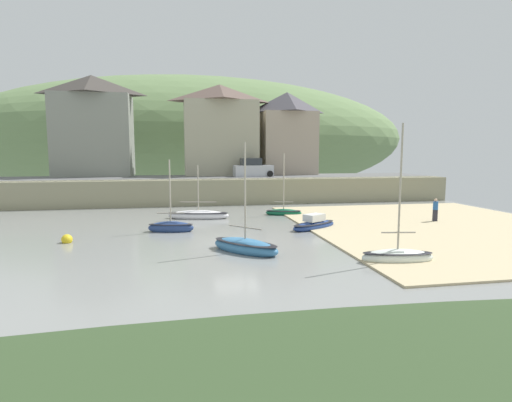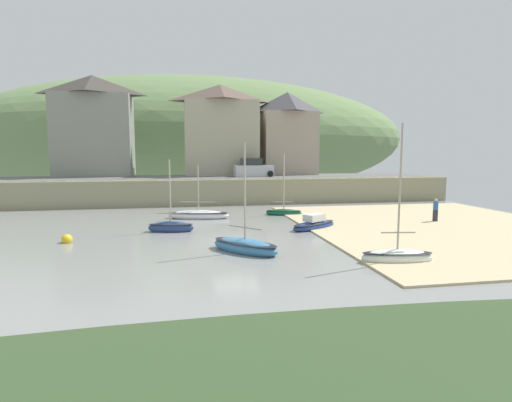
{
  "view_description": "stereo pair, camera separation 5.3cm",
  "coord_description": "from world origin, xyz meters",
  "px_view_note": "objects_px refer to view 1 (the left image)",
  "views": [
    {
      "loc": [
        -3.04,
        -22.4,
        4.99
      ],
      "look_at": [
        2.0,
        4.8,
        1.7
      ],
      "focal_mm": 28.96,
      "sensor_mm": 36.0,
      "label": 1
    },
    {
      "loc": [
        -2.99,
        -22.4,
        4.99
      ],
      "look_at": [
        2.0,
        4.8,
        1.7
      ],
      "focal_mm": 28.96,
      "sensor_mm": 36.0,
      "label": 2
    }
  ],
  "objects_px": {
    "rowboat_small_beached": "(314,225)",
    "waterfront_building_right": "(287,133)",
    "sailboat_nearest_shore": "(171,227)",
    "parked_car_near_slipway": "(253,169)",
    "fishing_boat_green": "(245,246)",
    "dinghy_open_wooden": "(284,212)",
    "sailboat_white_hull": "(397,256)",
    "mooring_buoy": "(67,240)",
    "waterfront_building_left": "(93,125)",
    "waterfront_building_centre": "(220,129)",
    "person_on_slipway": "(435,209)",
    "sailboat_far_left": "(199,215)"
  },
  "relations": [
    {
      "from": "dinghy_open_wooden",
      "to": "waterfront_building_left",
      "type": "bearing_deg",
      "value": 152.7
    },
    {
      "from": "sailboat_far_left",
      "to": "parked_car_near_slipway",
      "type": "xyz_separation_m",
      "value": [
        6.29,
        12.03,
        2.94
      ]
    },
    {
      "from": "dinghy_open_wooden",
      "to": "sailboat_far_left",
      "type": "height_order",
      "value": "dinghy_open_wooden"
    },
    {
      "from": "fishing_boat_green",
      "to": "sailboat_white_hull",
      "type": "bearing_deg",
      "value": 21.43
    },
    {
      "from": "sailboat_white_hull",
      "to": "sailboat_far_left",
      "type": "bearing_deg",
      "value": 128.62
    },
    {
      "from": "rowboat_small_beached",
      "to": "waterfront_building_right",
      "type": "bearing_deg",
      "value": 48.72
    },
    {
      "from": "waterfront_building_right",
      "to": "person_on_slipway",
      "type": "bearing_deg",
      "value": -76.14
    },
    {
      "from": "sailboat_white_hull",
      "to": "sailboat_far_left",
      "type": "height_order",
      "value": "sailboat_white_hull"
    },
    {
      "from": "sailboat_white_hull",
      "to": "mooring_buoy",
      "type": "distance_m",
      "value": 17.38
    },
    {
      "from": "sailboat_nearest_shore",
      "to": "parked_car_near_slipway",
      "type": "xyz_separation_m",
      "value": [
        8.24,
        16.93,
        2.91
      ]
    },
    {
      "from": "fishing_boat_green",
      "to": "sailboat_far_left",
      "type": "distance_m",
      "value": 11.19
    },
    {
      "from": "sailboat_far_left",
      "to": "person_on_slipway",
      "type": "relative_size",
      "value": 2.94
    },
    {
      "from": "waterfront_building_left",
      "to": "sailboat_far_left",
      "type": "distance_m",
      "value": 20.95
    },
    {
      "from": "sailboat_nearest_shore",
      "to": "mooring_buoy",
      "type": "bearing_deg",
      "value": -147.88
    },
    {
      "from": "sailboat_far_left",
      "to": "rowboat_small_beached",
      "type": "bearing_deg",
      "value": -26.3
    },
    {
      "from": "dinghy_open_wooden",
      "to": "sailboat_white_hull",
      "type": "height_order",
      "value": "sailboat_white_hull"
    },
    {
      "from": "sailboat_white_hull",
      "to": "waterfront_building_right",
      "type": "bearing_deg",
      "value": 93.02
    },
    {
      "from": "sailboat_nearest_shore",
      "to": "parked_car_near_slipway",
      "type": "height_order",
      "value": "sailboat_nearest_shore"
    },
    {
      "from": "waterfront_building_left",
      "to": "sailboat_far_left",
      "type": "relative_size",
      "value": 2.25
    },
    {
      "from": "waterfront_building_left",
      "to": "fishing_boat_green",
      "type": "relative_size",
      "value": 1.9
    },
    {
      "from": "waterfront_building_right",
      "to": "sailboat_white_hull",
      "type": "xyz_separation_m",
      "value": [
        -2.86,
        -30.77,
        -6.95
      ]
    },
    {
      "from": "fishing_boat_green",
      "to": "parked_car_near_slipway",
      "type": "bearing_deg",
      "value": 126.71
    },
    {
      "from": "fishing_boat_green",
      "to": "parked_car_near_slipway",
      "type": "xyz_separation_m",
      "value": [
        4.47,
        23.07,
        2.91
      ]
    },
    {
      "from": "waterfront_building_centre",
      "to": "sailboat_far_left",
      "type": "xyz_separation_m",
      "value": [
        -3.31,
        -16.53,
        -7.28
      ]
    },
    {
      "from": "fishing_boat_green",
      "to": "parked_car_near_slipway",
      "type": "relative_size",
      "value": 1.35
    },
    {
      "from": "waterfront_building_centre",
      "to": "sailboat_far_left",
      "type": "relative_size",
      "value": 2.13
    },
    {
      "from": "sailboat_white_hull",
      "to": "sailboat_nearest_shore",
      "type": "bearing_deg",
      "value": 146.05
    },
    {
      "from": "rowboat_small_beached",
      "to": "sailboat_far_left",
      "type": "distance_m",
      "value": 9.17
    },
    {
      "from": "sailboat_white_hull",
      "to": "parked_car_near_slipway",
      "type": "xyz_separation_m",
      "value": [
        -2.03,
        26.27,
        2.91
      ]
    },
    {
      "from": "rowboat_small_beached",
      "to": "sailboat_far_left",
      "type": "relative_size",
      "value": 0.81
    },
    {
      "from": "waterfront_building_left",
      "to": "waterfront_building_centre",
      "type": "bearing_deg",
      "value": -0.0
    },
    {
      "from": "waterfront_building_right",
      "to": "mooring_buoy",
      "type": "bearing_deg",
      "value": -128.33
    },
    {
      "from": "sailboat_far_left",
      "to": "fishing_boat_green",
      "type": "bearing_deg",
      "value": -69.01
    },
    {
      "from": "waterfront_building_right",
      "to": "mooring_buoy",
      "type": "height_order",
      "value": "waterfront_building_right"
    },
    {
      "from": "sailboat_white_hull",
      "to": "sailboat_far_left",
      "type": "relative_size",
      "value": 1.35
    },
    {
      "from": "waterfront_building_left",
      "to": "waterfront_building_centre",
      "type": "height_order",
      "value": "waterfront_building_left"
    },
    {
      "from": "dinghy_open_wooden",
      "to": "sailboat_far_left",
      "type": "relative_size",
      "value": 1.05
    },
    {
      "from": "parked_car_near_slipway",
      "to": "mooring_buoy",
      "type": "relative_size",
      "value": 7.08
    },
    {
      "from": "person_on_slipway",
      "to": "dinghy_open_wooden",
      "type": "bearing_deg",
      "value": 150.58
    },
    {
      "from": "fishing_boat_green",
      "to": "person_on_slipway",
      "type": "xyz_separation_m",
      "value": [
        14.64,
        6.14,
        0.69
      ]
    },
    {
      "from": "sailboat_nearest_shore",
      "to": "dinghy_open_wooden",
      "type": "bearing_deg",
      "value": 42.35
    },
    {
      "from": "fishing_boat_green",
      "to": "rowboat_small_beached",
      "type": "xyz_separation_m",
      "value": [
        5.41,
        5.4,
        -0.02
      ]
    },
    {
      "from": "sailboat_white_hull",
      "to": "parked_car_near_slipway",
      "type": "bearing_deg",
      "value": 102.75
    },
    {
      "from": "waterfront_building_right",
      "to": "waterfront_building_centre",
      "type": "bearing_deg",
      "value": 180.0
    },
    {
      "from": "waterfront_building_left",
      "to": "parked_car_near_slipway",
      "type": "bearing_deg",
      "value": -15.09
    },
    {
      "from": "waterfront_building_centre",
      "to": "parked_car_near_slipway",
      "type": "xyz_separation_m",
      "value": [
        2.98,
        -4.5,
        -4.34
      ]
    },
    {
      "from": "sailboat_white_hull",
      "to": "person_on_slipway",
      "type": "height_order",
      "value": "sailboat_white_hull"
    },
    {
      "from": "sailboat_nearest_shore",
      "to": "sailboat_white_hull",
      "type": "distance_m",
      "value": 13.88
    },
    {
      "from": "waterfront_building_left",
      "to": "dinghy_open_wooden",
      "type": "xyz_separation_m",
      "value": [
        17.16,
        -15.96,
        -7.61
      ]
    },
    {
      "from": "rowboat_small_beached",
      "to": "waterfront_building_centre",
      "type": "bearing_deg",
      "value": 68.86
    }
  ]
}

